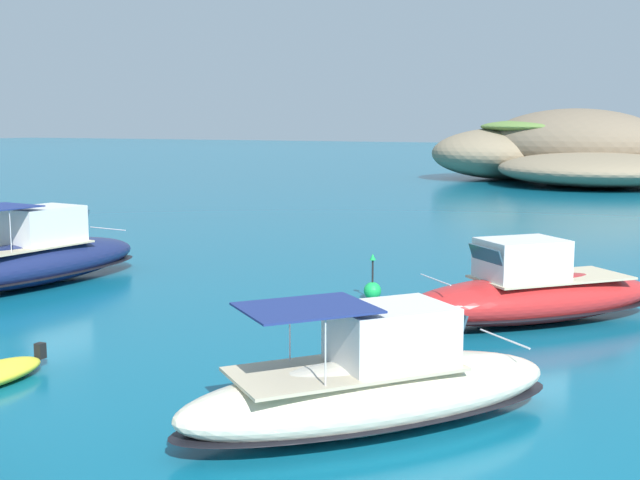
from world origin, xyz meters
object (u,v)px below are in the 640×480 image
Objects in this scene: islet_large at (563,152)px; motorboat_cream at (374,387)px; motorboat_navy at (34,259)px; motorboat_red at (531,294)px; channel_buoy at (372,289)px.

motorboat_cream is at bearing -82.36° from islet_large.
motorboat_navy is 1.23× the size of motorboat_red.
motorboat_navy reaches higher than motorboat_cream.
motorboat_navy is (-6.87, -59.90, -1.80)m from islet_large.
islet_large is at bearing 97.64° from motorboat_cream.
islet_large is at bearing 99.66° from motorboat_red.
motorboat_red is at bearing -80.34° from islet_large.
channel_buoy is (11.47, 3.09, -0.57)m from motorboat_navy.
channel_buoy is (4.60, -56.81, -2.37)m from islet_large.
motorboat_red is (16.67, 2.33, -0.11)m from motorboat_navy.
islet_large is 3.92× the size of motorboat_red.
motorboat_cream is at bearing -66.76° from channel_buoy.
motorboat_navy is at bearing 155.72° from motorboat_cream.
channel_buoy is at bearing 113.24° from motorboat_cream.
motorboat_cream is 5.04× the size of channel_buoy.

